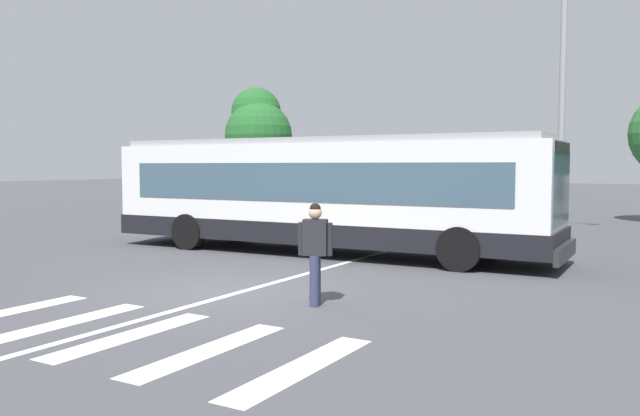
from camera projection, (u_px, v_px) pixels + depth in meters
name	position (u px, v px, depth m)	size (l,w,h in m)	color
ground_plane	(222.00, 292.00, 11.89)	(160.00, 160.00, 0.00)	#47474C
city_transit_bus	(323.00, 194.00, 17.11)	(12.35, 2.86, 3.06)	black
pedestrian_crossing_street	(315.00, 248.00, 10.71)	(0.55, 0.39, 1.72)	#333856
parked_car_charcoal	(319.00, 203.00, 26.96)	(2.00, 4.57, 1.35)	black
parked_car_black	(380.00, 205.00, 25.70)	(2.03, 4.58, 1.35)	black
parked_car_blue	(438.00, 208.00, 24.02)	(1.92, 4.52, 1.35)	black
parked_car_white	(515.00, 209.00, 23.07)	(1.96, 4.55, 1.35)	black
twin_arm_street_lamp	(563.00, 54.00, 20.01)	(4.31, 0.32, 9.53)	#939399
background_tree_left	(258.00, 129.00, 31.54)	(3.29, 3.29, 6.21)	brown
crosswalk_painted_stripes	(131.00, 335.00, 8.85)	(6.01, 2.81, 0.01)	silver
lane_center_line	(294.00, 277.00, 13.47)	(0.16, 24.00, 0.01)	silver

